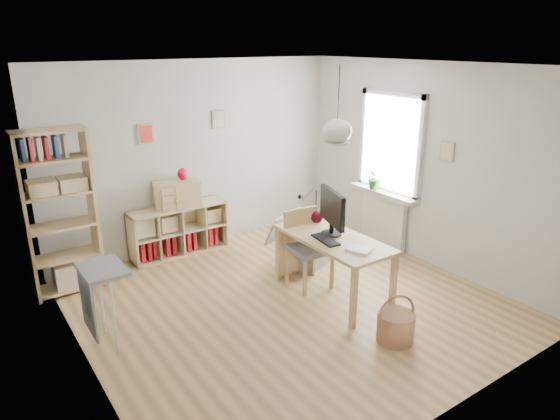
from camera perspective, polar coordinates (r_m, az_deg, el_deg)
ground at (r=6.01m, az=0.86°, el=-10.47°), size 4.50×4.50×0.00m
room_shell at (r=5.54m, az=6.57°, el=8.96°), size 4.50×4.50×4.50m
window_unit at (r=7.30m, az=12.56°, el=7.44°), size 0.07×1.16×1.46m
radiator at (r=7.58m, az=11.77°, el=-1.13°), size 0.10×0.80×0.80m
windowsill at (r=7.42m, az=11.72°, el=1.92°), size 0.22×1.20×0.06m
desk at (r=5.92m, az=6.09°, el=-3.96°), size 0.70×1.50×0.75m
cube_shelf at (r=7.33m, az=-11.70°, el=-2.67°), size 1.40×0.38×0.72m
tall_bookshelf at (r=6.41m, az=-24.03°, el=0.37°), size 0.80×0.38×2.00m
side_table at (r=5.23m, az=-20.16°, el=-8.16°), size 0.40×0.55×0.85m
chair at (r=6.20m, az=3.07°, el=-3.84°), size 0.50×0.50×0.97m
wicker_basket at (r=5.36m, az=13.09°, el=-12.79°), size 0.38×0.38×0.53m
storage_chest at (r=6.91m, az=2.75°, el=-4.30°), size 0.89×0.93×0.69m
monitor at (r=5.86m, az=5.98°, el=-0.03°), size 0.25×0.61×0.54m
keyboard at (r=5.78m, az=5.23°, el=-3.40°), size 0.21×0.43×0.02m
task_lamp at (r=6.30m, az=3.16°, el=1.01°), size 0.36×0.13×0.39m
yarn_ball at (r=6.30m, az=4.23°, el=-0.82°), size 0.15×0.15×0.15m
paper_tray at (r=5.56m, az=9.01°, el=-4.49°), size 0.29×0.31×0.03m
drawer_chest at (r=7.11m, az=-11.66°, el=1.81°), size 0.69×0.44×0.37m
red_vase at (r=7.08m, az=-11.05°, el=4.05°), size 0.15×0.15×0.18m
potted_plant at (r=7.45m, az=10.86°, el=3.67°), size 0.32×0.28×0.34m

